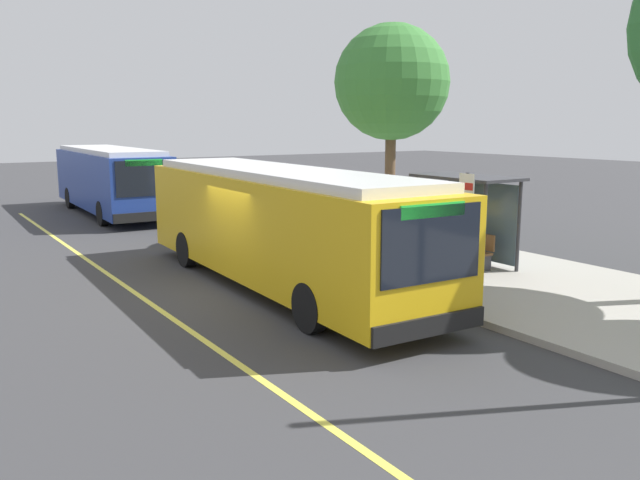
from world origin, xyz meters
The scene contains 10 objects.
ground_plane centered at (0.00, 0.00, 0.00)m, with size 120.00×120.00×0.00m, color #38383A.
sidewalk_curb centered at (0.00, 6.00, 0.07)m, with size 44.00×6.40×0.15m, color #A8A399.
lane_stripe_center centered at (0.00, -2.20, 0.00)m, with size 36.00×0.14×0.01m, color #E0D64C.
transit_bus_main centered at (0.16, 1.01, 1.62)m, with size 11.53×2.94×2.95m.
transit_bus_second centered at (-15.45, 1.23, 1.62)m, with size 10.70×2.87×2.95m.
bus_shelter centered at (1.16, 6.35, 1.92)m, with size 2.90×1.60×2.48m.
waiting_bench centered at (1.47, 6.20, 0.63)m, with size 1.60×0.48×0.95m.
route_sign_post centered at (3.67, 3.83, 1.96)m, with size 0.44×0.08×2.80m.
pedestrian_commuter centered at (-0.33, 3.75, 1.12)m, with size 0.24×0.40×1.69m.
street_tree_upstreet centered at (-3.45, 7.42, 5.35)m, with size 3.85×3.85×7.15m.
Camera 1 is at (13.99, -6.78, 4.03)m, focal length 36.68 mm.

